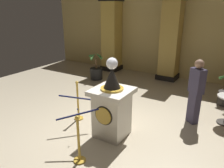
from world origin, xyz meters
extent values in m
plane|color=beige|center=(0.00, 0.00, 0.00)|extent=(12.31, 12.31, 0.00)
cube|color=tan|center=(0.00, 5.23, 1.70)|extent=(12.31, 0.16, 3.41)
cube|color=silver|center=(0.24, -0.13, 0.52)|extent=(0.68, 0.68, 1.04)
cube|color=silver|center=(0.24, -0.13, 1.09)|extent=(0.85, 0.85, 0.10)
cylinder|color=gold|center=(0.24, -0.48, 0.64)|extent=(0.39, 0.03, 0.39)
cylinder|color=black|center=(0.24, -0.47, 0.64)|extent=(0.43, 0.01, 0.43)
cylinder|color=gold|center=(0.24, -0.13, 1.16)|extent=(0.51, 0.51, 0.04)
cone|color=black|center=(0.24, -0.13, 1.41)|extent=(0.37, 0.37, 0.46)
cylinder|color=gold|center=(0.24, -0.13, 1.63)|extent=(0.03, 0.03, 0.06)
sphere|color=silver|center=(0.24, -0.13, 1.72)|extent=(0.25, 0.25, 0.25)
cylinder|color=gold|center=(-0.92, 0.05, 0.01)|extent=(0.24, 0.24, 0.03)
cylinder|color=gold|center=(-0.92, 0.05, 0.50)|extent=(0.05, 0.05, 0.99)
sphere|color=gold|center=(-0.92, 0.05, 1.03)|extent=(0.08, 0.08, 0.08)
cylinder|color=gold|center=(0.20, -1.26, 0.01)|extent=(0.24, 0.24, 0.03)
cylinder|color=gold|center=(0.20, -1.26, 0.45)|extent=(0.05, 0.05, 0.91)
sphere|color=gold|center=(0.20, -1.26, 0.95)|extent=(0.08, 0.08, 0.08)
cylinder|color=#141947|center=(-0.64, -0.28, 0.79)|extent=(0.69, 0.59, 0.22)
cylinder|color=#141947|center=(-0.08, -0.93, 0.79)|extent=(0.69, 0.59, 0.22)
sphere|color=#141947|center=(-0.36, -0.61, 0.70)|extent=(0.04, 0.04, 0.04)
cube|color=black|center=(-2.77, 4.76, 0.10)|extent=(0.82, 0.82, 0.20)
cube|color=gold|center=(-2.77, 4.76, 1.64)|extent=(0.72, 0.72, 3.27)
cube|color=black|center=(0.00, 4.76, 0.10)|extent=(0.80, 0.80, 0.20)
cube|color=gold|center=(0.00, 4.76, 1.64)|extent=(0.70, 0.70, 3.27)
cylinder|color=black|center=(-2.54, 3.15, 0.24)|extent=(0.51, 0.51, 0.47)
cylinder|color=brown|center=(-2.54, 3.15, 0.67)|extent=(0.08, 0.08, 0.40)
cone|color=#387533|center=(-2.37, 3.12, 1.00)|extent=(0.36, 0.15, 0.23)
cone|color=#387533|center=(-2.53, 3.31, 1.00)|extent=(0.11, 0.34, 0.27)
cone|color=#387533|center=(-2.70, 3.15, 1.00)|extent=(0.35, 0.12, 0.21)
cone|color=#387533|center=(-2.56, 2.98, 1.00)|extent=(0.13, 0.33, 0.29)
cube|color=#383347|center=(1.72, 1.46, 0.41)|extent=(0.33, 0.32, 0.83)
cube|color=#383347|center=(1.72, 1.46, 1.14)|extent=(0.42, 0.40, 0.62)
sphere|color=#997056|center=(1.72, 1.46, 1.56)|extent=(0.22, 0.22, 0.22)
camera|label=1|loc=(2.55, -3.89, 2.81)|focal=34.56mm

